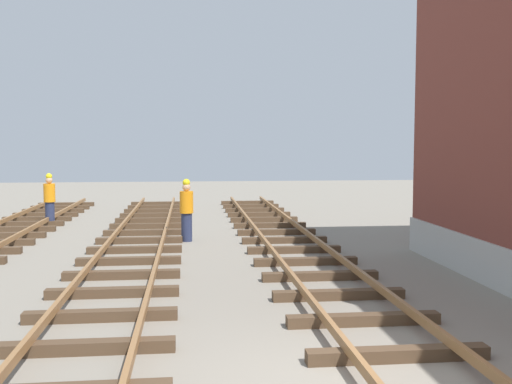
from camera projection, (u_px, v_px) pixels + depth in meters
The scene contains 3 objects.
track_near_building at pixel (421, 374), 7.30m from camera, with size 2.50×45.25×0.32m.
track_worker_foreground at pixel (187, 210), 17.99m from camera, with size 0.40×0.40×1.87m.
track_worker_distant at pixel (50, 200), 21.42m from camera, with size 0.40×0.40×1.87m.
Camera 1 is at (-1.83, -6.84, 2.91)m, focal length 42.43 mm.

